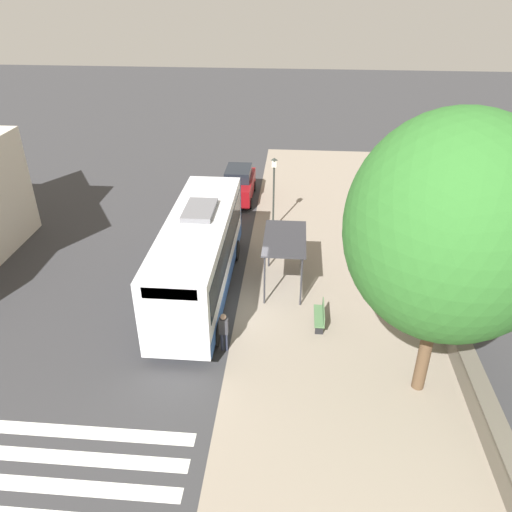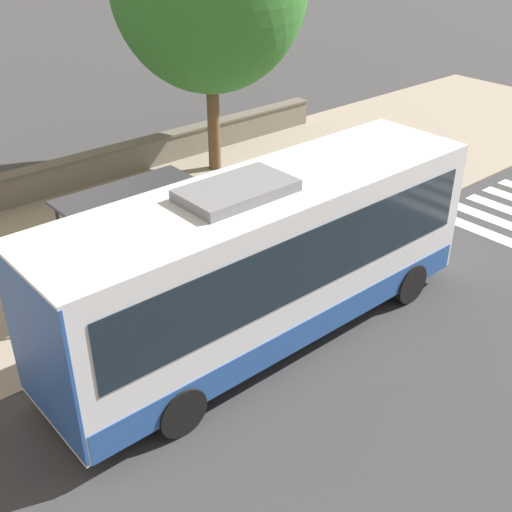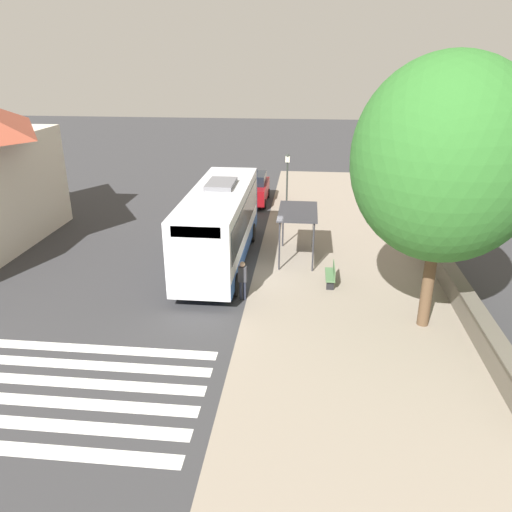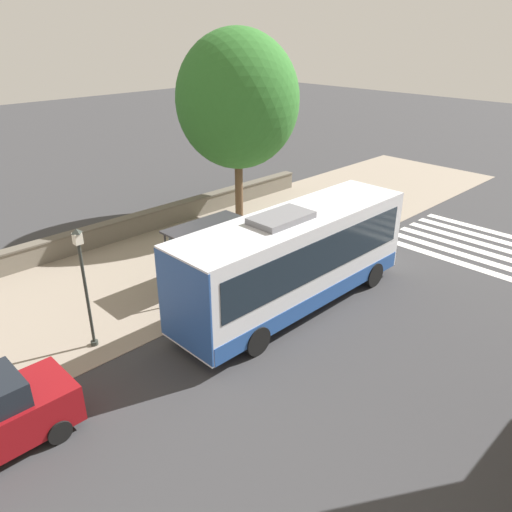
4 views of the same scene
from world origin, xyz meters
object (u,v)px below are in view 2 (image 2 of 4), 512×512
object	(u,v)px
bus_shelter	(130,206)
bench	(196,213)
bus	(265,258)
pedestrian	(333,221)

from	to	relation	value
bus_shelter	bench	bearing A→B (deg)	116.14
bus	pedestrian	xyz separation A→B (m)	(-1.59, 3.83, -0.99)
bus_shelter	bus	bearing A→B (deg)	13.46
bus	bus_shelter	distance (m)	3.96
bus_shelter	pedestrian	distance (m)	5.37
bus_shelter	bench	xyz separation A→B (m)	(-1.43, 2.90, -1.60)
bus	pedestrian	distance (m)	4.26
bus_shelter	pedestrian	xyz separation A→B (m)	(2.26, 4.75, -1.08)
bus_shelter	bench	size ratio (longest dim) A/B	2.26
bus	bus_shelter	xyz separation A→B (m)	(-3.85, -0.92, 0.10)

